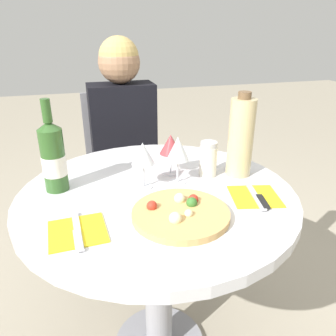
% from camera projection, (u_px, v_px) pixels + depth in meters
% --- Properties ---
extents(dining_table, '(0.92, 0.92, 0.75)m').
position_uv_depth(dining_table, '(158.00, 226.00, 1.16)').
color(dining_table, gray).
rests_on(dining_table, ground_plane).
extents(chair_behind_diner, '(0.40, 0.40, 0.92)m').
position_uv_depth(chair_behind_diner, '(124.00, 175.00, 1.91)').
color(chair_behind_diner, slate).
rests_on(chair_behind_diner, ground_plane).
extents(seated_diner, '(0.33, 0.41, 1.21)m').
position_uv_depth(seated_diner, '(127.00, 165.00, 1.74)').
color(seated_diner, black).
rests_on(seated_diner, ground_plane).
extents(pizza_large, '(0.28, 0.28, 0.05)m').
position_uv_depth(pizza_large, '(181.00, 213.00, 0.94)').
color(pizza_large, tan).
rests_on(pizza_large, dining_table).
extents(wine_bottle, '(0.08, 0.08, 0.31)m').
position_uv_depth(wine_bottle, '(53.00, 157.00, 1.06)').
color(wine_bottle, '#2D5623').
rests_on(wine_bottle, dining_table).
extents(tall_carafe, '(0.09, 0.09, 0.30)m').
position_uv_depth(tall_carafe, '(241.00, 137.00, 1.17)').
color(tall_carafe, tan).
rests_on(tall_carafe, dining_table).
extents(sugar_shaker, '(0.06, 0.06, 0.13)m').
position_uv_depth(sugar_shaker, '(208.00, 159.00, 1.19)').
color(sugar_shaker, silver).
rests_on(sugar_shaker, dining_table).
extents(wine_glass_back_right, '(0.08, 0.08, 0.15)m').
position_uv_depth(wine_glass_back_right, '(171.00, 145.00, 1.18)').
color(wine_glass_back_right, silver).
rests_on(wine_glass_back_right, dining_table).
extents(wine_glass_front_right, '(0.08, 0.08, 0.17)m').
position_uv_depth(wine_glass_front_right, '(178.00, 149.00, 1.10)').
color(wine_glass_front_right, silver).
rests_on(wine_glass_front_right, dining_table).
extents(wine_glass_front_left, '(0.08, 0.08, 0.16)m').
position_uv_depth(wine_glass_front_left, '(143.00, 154.00, 1.07)').
color(wine_glass_front_left, silver).
rests_on(wine_glass_front_left, dining_table).
extents(place_setting_left, '(0.16, 0.19, 0.01)m').
position_uv_depth(place_setting_left, '(78.00, 232.00, 0.87)').
color(place_setting_left, yellow).
rests_on(place_setting_left, dining_table).
extents(place_setting_right, '(0.18, 0.19, 0.01)m').
position_uv_depth(place_setting_right, '(255.00, 196.00, 1.05)').
color(place_setting_right, yellow).
rests_on(place_setting_right, dining_table).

